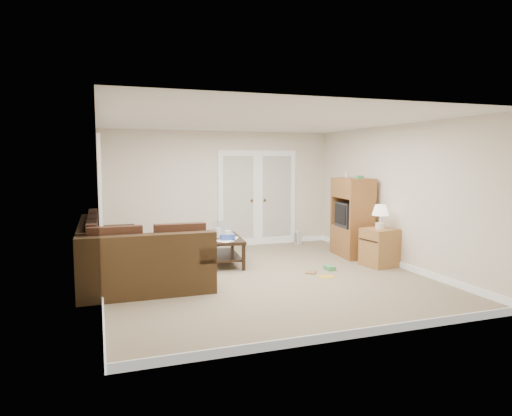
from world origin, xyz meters
name	(u,v)px	position (x,y,z in m)	size (l,w,h in m)	color
floor	(264,277)	(0.00, 0.00, 0.00)	(5.50, 5.50, 0.00)	gray
ceiling	(264,121)	(0.00, 0.00, 2.50)	(5.00, 5.50, 0.02)	silver
wall_left	(98,205)	(-2.50, 0.00, 1.25)	(0.02, 5.50, 2.50)	silver
wall_right	(396,196)	(2.50, 0.00, 1.25)	(0.02, 5.50, 2.50)	silver
wall_back	(220,190)	(0.00, 2.75, 1.25)	(5.00, 0.02, 2.50)	silver
wall_front	(356,222)	(0.00, -2.75, 1.25)	(5.00, 0.02, 2.50)	silver
baseboards	(264,274)	(0.00, 0.00, 0.05)	(5.00, 5.50, 0.10)	white
french_doors	(258,198)	(0.85, 2.71, 1.04)	(1.80, 0.05, 2.13)	white
window_left	(100,181)	(-2.46, 1.00, 1.55)	(0.05, 1.92, 1.42)	white
sectional_sofa	(124,259)	(-2.15, 0.46, 0.35)	(1.92, 2.87, 0.88)	#3D2A17
coffee_table	(224,249)	(-0.37, 1.11, 0.27)	(0.74, 1.28, 0.83)	black
tv_armoire	(352,217)	(2.20, 0.96, 0.78)	(0.62, 1.01, 1.65)	brown
side_cabinet	(379,244)	(2.20, 0.02, 0.40)	(0.59, 0.59, 1.10)	#A1703B
space_heater	(298,237)	(1.72, 2.45, 0.15)	(0.12, 0.10, 0.30)	silver
floor_magazine	(326,277)	(0.95, -0.35, 0.00)	(0.26, 0.20, 0.01)	gold
floor_greenbox	(330,268)	(1.22, 0.03, 0.04)	(0.14, 0.18, 0.07)	#459854
floor_book	(306,272)	(0.77, 0.02, 0.01)	(0.16, 0.22, 0.02)	brown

